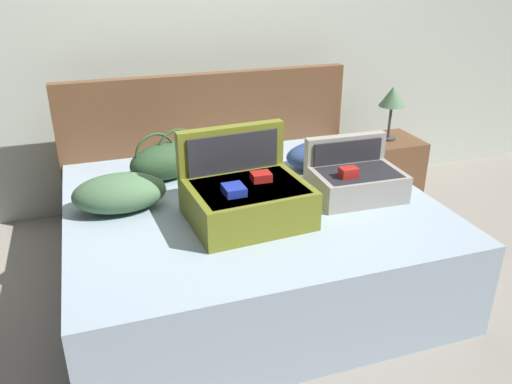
{
  "coord_description": "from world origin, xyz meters",
  "views": [
    {
      "loc": [
        -0.78,
        -2.04,
        1.72
      ],
      "look_at": [
        0.0,
        0.27,
        0.61
      ],
      "focal_mm": 36.32,
      "sensor_mm": 36.0,
      "label": 1
    }
  ],
  "objects": [
    {
      "name": "bed",
      "position": [
        0.0,
        0.4,
        0.25
      ],
      "size": [
        1.93,
        1.71,
        0.51
      ],
      "primitive_type": "cube",
      "color": "#99ADBC",
      "rests_on": "ground"
    },
    {
      "name": "hard_case_large",
      "position": [
        -0.08,
        0.19,
        0.64
      ],
      "size": [
        0.61,
        0.53,
        0.43
      ],
      "rotation": [
        0.0,
        0.0,
        0.08
      ],
      "color": "olive",
      "rests_on": "bed"
    },
    {
      "name": "ground_plane",
      "position": [
        0.0,
        0.0,
        0.0
      ],
      "size": [
        12.0,
        12.0,
        0.0
      ],
      "primitive_type": "plane",
      "color": "gray"
    },
    {
      "name": "pillow_center_head",
      "position": [
        -0.67,
        0.49,
        0.61
      ],
      "size": [
        0.49,
        0.3,
        0.2
      ],
      "primitive_type": "ellipsoid",
      "rotation": [
        0.0,
        0.0,
        -0.03
      ],
      "color": "#4C724C",
      "rests_on": "bed"
    },
    {
      "name": "headboard",
      "position": [
        0.0,
        1.3,
        0.51
      ],
      "size": [
        1.97,
        0.08,
        1.02
      ],
      "primitive_type": "cube",
      "color": "brown",
      "rests_on": "ground"
    },
    {
      "name": "duffel_bag",
      "position": [
        -0.36,
        0.84,
        0.62
      ],
      "size": [
        0.51,
        0.36,
        0.29
      ],
      "rotation": [
        0.0,
        0.0,
        0.27
      ],
      "color": "#2D4C2D",
      "rests_on": "bed"
    },
    {
      "name": "hard_case_medium",
      "position": [
        0.57,
        0.27,
        0.61
      ],
      "size": [
        0.49,
        0.37,
        0.3
      ],
      "rotation": [
        0.0,
        0.0,
        -0.03
      ],
      "color": "gray",
      "rests_on": "bed"
    },
    {
      "name": "pillow_near_headboard",
      "position": [
        0.59,
        0.69,
        0.6
      ],
      "size": [
        0.5,
        0.26,
        0.18
      ],
      "primitive_type": "ellipsoid",
      "rotation": [
        0.0,
        0.0,
        -0.0
      ],
      "color": "navy",
      "rests_on": "bed"
    },
    {
      "name": "back_wall",
      "position": [
        0.0,
        1.65,
        1.3
      ],
      "size": [
        8.0,
        0.1,
        2.6
      ],
      "primitive_type": "cube",
      "color": "#B7C1B2",
      "rests_on": "ground"
    },
    {
      "name": "table_lamp",
      "position": [
        1.25,
        1.01,
        0.82
      ],
      "size": [
        0.18,
        0.18,
        0.38
      ],
      "color": "#3F3833",
      "rests_on": "nightstand"
    },
    {
      "name": "nightstand",
      "position": [
        1.25,
        1.01,
        0.26
      ],
      "size": [
        0.44,
        0.4,
        0.53
      ],
      "primitive_type": "cube",
      "color": "brown",
      "rests_on": "ground"
    }
  ]
}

